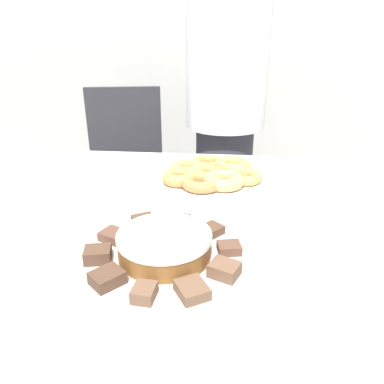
{
  "coord_description": "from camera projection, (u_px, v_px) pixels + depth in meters",
  "views": [
    {
      "loc": [
        0.11,
        -0.88,
        1.17
      ],
      "look_at": [
        0.03,
        0.01,
        0.78
      ],
      "focal_mm": 35.0,
      "sensor_mm": 36.0,
      "label": 1
    }
  ],
  "objects": [
    {
      "name": "wall_back",
      "position": [
        213.0,
        7.0,
        2.25
      ],
      "size": [
        8.0,
        0.05,
        2.6
      ],
      "color": "beige",
      "rests_on": "ground_plane"
    },
    {
      "name": "table",
      "position": [
        181.0,
        238.0,
        1.02
      ],
      "size": [
        1.71,
        1.06,
        0.72
      ],
      "color": "silver",
      "rests_on": "ground_plane"
    },
    {
      "name": "person_standing",
      "position": [
        225.0,
        117.0,
        1.76
      ],
      "size": [
        0.37,
        0.37,
        1.53
      ],
      "color": "#383842",
      "rests_on": "ground_plane"
    },
    {
      "name": "office_chair_left",
      "position": [
        126.0,
        181.0,
        2.0
      ],
      "size": [
        0.51,
        0.51,
        0.9
      ],
      "rotation": [
        0.0,
        0.0,
        0.18
      ],
      "color": "black",
      "rests_on": "ground_plane"
    },
    {
      "name": "plate_cake",
      "position": [
        165.0,
        258.0,
        0.79
      ],
      "size": [
        0.36,
        0.36,
        0.01
      ],
      "color": "white",
      "rests_on": "table"
    },
    {
      "name": "plate_donuts",
      "position": [
        210.0,
        180.0,
        1.21
      ],
      "size": [
        0.38,
        0.38,
        0.01
      ],
      "color": "white",
      "rests_on": "table"
    },
    {
      "name": "frosted_cake",
      "position": [
        165.0,
        245.0,
        0.78
      ],
      "size": [
        0.2,
        0.2,
        0.05
      ],
      "color": "brown",
      "rests_on": "plate_cake"
    },
    {
      "name": "lamington_0",
      "position": [
        224.0,
        270.0,
        0.72
      ],
      "size": [
        0.07,
        0.07,
        0.03
      ],
      "rotation": [
        0.0,
        0.0,
        5.86
      ],
      "color": "brown",
      "rests_on": "plate_cake"
    },
    {
      "name": "lamington_1",
      "position": [
        229.0,
        248.0,
        0.8
      ],
      "size": [
        0.06,
        0.05,
        0.02
      ],
      "rotation": [
        0.0,
        0.0,
        6.49
      ],
      "color": "brown",
      "rests_on": "plate_cake"
    },
    {
      "name": "lamington_2",
      "position": [
        211.0,
        230.0,
        0.87
      ],
      "size": [
        0.07,
        0.07,
        0.02
      ],
      "rotation": [
        0.0,
        0.0,
        7.12
      ],
      "color": "#513828",
      "rests_on": "plate_cake"
    },
    {
      "name": "lamington_3",
      "position": [
        180.0,
        222.0,
        0.91
      ],
      "size": [
        0.05,
        0.06,
        0.02
      ],
      "rotation": [
        0.0,
        0.0,
        7.75
      ],
      "color": "brown",
      "rests_on": "plate_cake"
    },
    {
      "name": "lamington_4",
      "position": [
        144.0,
        223.0,
        0.9
      ],
      "size": [
        0.07,
        0.08,
        0.03
      ],
      "rotation": [
        0.0,
        0.0,
        8.38
      ],
      "color": "#513828",
      "rests_on": "plate_cake"
    },
    {
      "name": "lamington_5",
      "position": [
        114.0,
        236.0,
        0.85
      ],
      "size": [
        0.07,
        0.07,
        0.02
      ],
      "rotation": [
        0.0,
        0.0,
        9.0
      ],
      "color": "brown",
      "rests_on": "plate_cake"
    },
    {
      "name": "lamington_6",
      "position": [
        98.0,
        254.0,
        0.77
      ],
      "size": [
        0.06,
        0.06,
        0.03
      ],
      "rotation": [
        0.0,
        0.0,
        9.63
      ],
      "color": "#513828",
      "rests_on": "plate_cake"
    },
    {
      "name": "lamington_7",
      "position": [
        107.0,
        278.0,
        0.7
      ],
      "size": [
        0.08,
        0.08,
        0.03
      ],
      "rotation": [
        0.0,
        0.0,
        10.26
      ],
      "color": "#513828",
      "rests_on": "plate_cake"
    },
    {
      "name": "lamington_8",
      "position": [
        144.0,
        293.0,
        0.66
      ],
      "size": [
        0.04,
        0.05,
        0.02
      ],
      "rotation": [
        0.0,
        0.0,
        10.89
      ],
      "color": "brown",
      "rests_on": "plate_cake"
    },
    {
      "name": "lamington_9",
      "position": [
        192.0,
        290.0,
        0.67
      ],
      "size": [
        0.07,
        0.08,
        0.02
      ],
      "rotation": [
        0.0,
        0.0,
        11.52
      ],
      "color": "brown",
      "rests_on": "plate_cake"
    },
    {
      "name": "donut_0",
      "position": [
        210.0,
        174.0,
        1.2
      ],
      "size": [
        0.1,
        0.1,
        0.03
      ],
      "color": "#C68447",
      "rests_on": "plate_donuts"
    },
    {
      "name": "donut_1",
      "position": [
        179.0,
        177.0,
        1.16
      ],
      "size": [
        0.11,
        0.11,
        0.04
      ],
      "color": "#D18E4C",
      "rests_on": "plate_donuts"
    },
    {
      "name": "donut_2",
      "position": [
        202.0,
        182.0,
        1.13
      ],
      "size": [
        0.12,
        0.12,
        0.04
      ],
      "color": "#C68447",
      "rests_on": "plate_donuts"
    },
    {
      "name": "donut_3",
      "position": [
        224.0,
        181.0,
        1.14
      ],
      "size": [
        0.13,
        0.13,
        0.04
      ],
      "color": "#E5AD66",
      "rests_on": "plate_donuts"
    },
    {
      "name": "donut_4",
      "position": [
        243.0,
        176.0,
        1.18
      ],
      "size": [
        0.12,
        0.12,
        0.03
      ],
      "color": "tan",
      "rests_on": "plate_donuts"
    },
    {
      "name": "donut_5",
      "position": [
        232.0,
        165.0,
        1.27
      ],
      "size": [
        0.13,
        0.13,
        0.04
      ],
      "color": "tan",
      "rests_on": "plate_donuts"
    },
    {
      "name": "donut_6",
      "position": [
        208.0,
        162.0,
        1.31
      ],
      "size": [
        0.12,
        0.12,
        0.03
      ],
      "color": "#D18E4C",
      "rests_on": "plate_donuts"
    },
    {
      "name": "donut_7",
      "position": [
        186.0,
        168.0,
        1.25
      ],
      "size": [
        0.11,
        0.11,
        0.03
      ],
      "color": "tan",
      "rests_on": "plate_donuts"
    }
  ]
}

